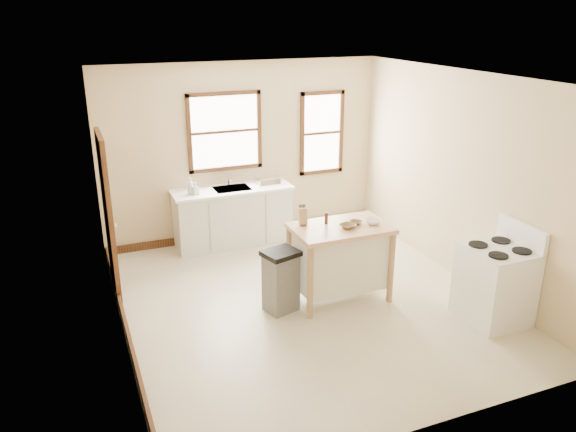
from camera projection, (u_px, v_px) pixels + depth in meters
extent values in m
plane|color=beige|center=(306.00, 302.00, 7.17)|extent=(5.00, 5.00, 0.00)
plane|color=white|center=(309.00, 78.00, 6.20)|extent=(5.00, 5.00, 0.00)
cube|color=tan|center=(244.00, 152.00, 8.86)|extent=(4.50, 0.04, 2.80)
cube|color=tan|center=(112.00, 223.00, 5.89)|extent=(0.04, 5.00, 2.80)
cube|color=tan|center=(462.00, 178.00, 7.48)|extent=(0.04, 5.00, 2.80)
cube|color=#381D0F|center=(108.00, 215.00, 7.16)|extent=(0.06, 0.90, 2.10)
cube|color=#381D0F|center=(246.00, 231.00, 9.30)|extent=(4.50, 0.04, 0.12)
cube|color=#381D0F|center=(128.00, 333.00, 6.36)|extent=(0.04, 5.00, 0.12)
cylinder|color=silver|center=(228.00, 178.00, 8.78)|extent=(0.03, 0.03, 0.22)
imported|color=#B2B2B2|center=(190.00, 186.00, 8.37)|extent=(0.12, 0.12, 0.24)
imported|color=#B2B2B2|center=(195.00, 189.00, 8.34)|extent=(0.10, 0.11, 0.18)
cylinder|color=#441E12|center=(326.00, 218.00, 6.99)|extent=(0.06, 0.06, 0.15)
imported|color=brown|center=(348.00, 226.00, 6.88)|extent=(0.24, 0.24, 0.05)
imported|color=brown|center=(356.00, 223.00, 7.01)|extent=(0.22, 0.22, 0.04)
imported|color=white|center=(373.00, 222.00, 7.00)|extent=(0.23, 0.23, 0.06)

